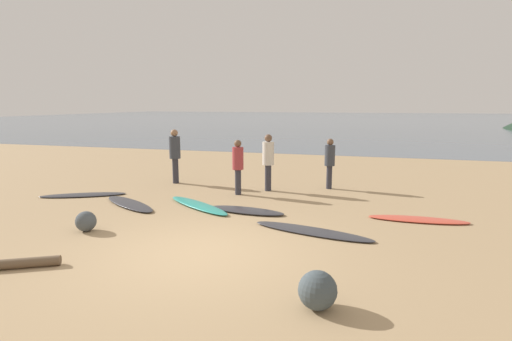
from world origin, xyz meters
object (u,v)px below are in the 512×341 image
surfboard_2 (198,205)px  person_1 (175,152)px  beach_rock_far (318,290)px  person_0 (268,158)px  surfboard_5 (418,219)px  person_3 (330,159)px  person_2 (238,163)px  surfboard_3 (246,210)px  surfboard_0 (83,195)px  surfboard_4 (312,231)px  surfboard_1 (129,204)px  beach_rock_near (86,221)px

surfboard_2 → person_1: size_ratio=1.38×
person_1 → beach_rock_far: (5.74, -7.11, -0.82)m
surfboard_2 → person_0: bearing=95.7°
surfboard_5 → person_3: (-2.35, 3.01, 0.90)m
surfboard_2 → person_3: size_ratio=1.58×
person_0 → person_3: bearing=-160.6°
surfboard_5 → person_2: person_2 is taller
surfboard_3 → surfboard_5: size_ratio=0.90×
person_2 → surfboard_5: bearing=142.4°
surfboard_2 → surfboard_0: bearing=-150.2°
surfboard_4 → surfboard_5: (2.23, 1.53, -0.00)m
surfboard_5 → person_0: bearing=150.7°
surfboard_1 → beach_rock_near: size_ratio=5.38×
surfboard_2 → person_2: person_2 is taller
person_1 → beach_rock_far: person_1 is taller
surfboard_5 → person_0: 4.78m
surfboard_1 → beach_rock_near: 2.20m
surfboard_3 → person_1: (-3.41, 2.85, 1.03)m
beach_rock_far → surfboard_2: bearing=130.1°
surfboard_4 → beach_rock_near: bearing=-151.5°
person_0 → person_1: (-3.31, 0.29, 0.04)m
person_0 → surfboard_0: bearing=18.0°
person_2 → person_3: size_ratio=1.02×
surfboard_3 → beach_rock_far: (2.33, -4.27, 0.21)m
surfboard_5 → surfboard_2: bearing=-178.8°
person_3 → beach_rock_near: bearing=-140.5°
surfboard_4 → surfboard_1: bearing=-176.9°
surfboard_4 → person_0: size_ratio=1.50×
surfboard_0 → beach_rock_far: beach_rock_far is taller
person_2 → person_0: bearing=-155.3°
person_1 → beach_rock_near: person_1 is taller
surfboard_1 → surfboard_4: bearing=20.6°
surfboard_3 → surfboard_4: (1.81, -1.15, -0.01)m
surfboard_0 → person_2: person_2 is taller
beach_rock_near → beach_rock_far: size_ratio=0.83×
surfboard_2 → surfboard_3: size_ratio=1.27×
person_0 → beach_rock_near: 5.69m
surfboard_3 → surfboard_5: surfboard_3 is taller
surfboard_1 → surfboard_5: bearing=35.9°
surfboard_3 → person_3: size_ratio=1.25×
surfboard_3 → surfboard_4: bearing=-26.1°
person_1 → beach_rock_far: bearing=-42.6°
surfboard_2 → person_0: (1.27, 2.43, 0.99)m
surfboard_0 → beach_rock_far: 8.77m
surfboard_2 → surfboard_3: surfboard_2 is taller
person_1 → person_2: 2.79m
surfboard_0 → person_2: bearing=-8.0°
surfboard_0 → person_3: person_3 is taller
person_1 → surfboard_0: bearing=-116.0°
person_0 → person_1: size_ratio=0.96×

